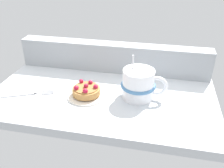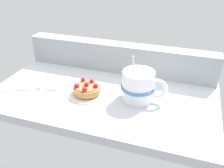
% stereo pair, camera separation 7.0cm
% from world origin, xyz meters
% --- Properties ---
extents(ground_plane, '(0.66, 0.37, 0.03)m').
position_xyz_m(ground_plane, '(0.00, 0.00, -0.01)').
color(ground_plane, silver).
extents(window_rail_back, '(0.65, 0.05, 0.10)m').
position_xyz_m(window_rail_back, '(0.00, 0.16, 0.05)').
color(window_rail_back, '#9EA3A8').
rests_on(window_rail_back, ground_plane).
extents(dessert_plate, '(0.11, 0.11, 0.01)m').
position_xyz_m(dessert_plate, '(-0.04, -0.02, 0.00)').
color(dessert_plate, silver).
rests_on(dessert_plate, ground_plane).
extents(raspberry_tart, '(0.08, 0.08, 0.03)m').
position_xyz_m(raspberry_tart, '(-0.04, -0.02, 0.02)').
color(raspberry_tart, '#B77F42').
rests_on(raspberry_tart, dessert_plate).
extents(coffee_mug, '(0.13, 0.10, 0.13)m').
position_xyz_m(coffee_mug, '(0.11, 0.00, 0.04)').
color(coffee_mug, white).
rests_on(coffee_mug, ground_plane).
extents(dessert_fork, '(0.17, 0.09, 0.01)m').
position_xyz_m(dessert_fork, '(-0.22, -0.06, 0.00)').
color(dessert_fork, '#B7B7BC').
rests_on(dessert_fork, ground_plane).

